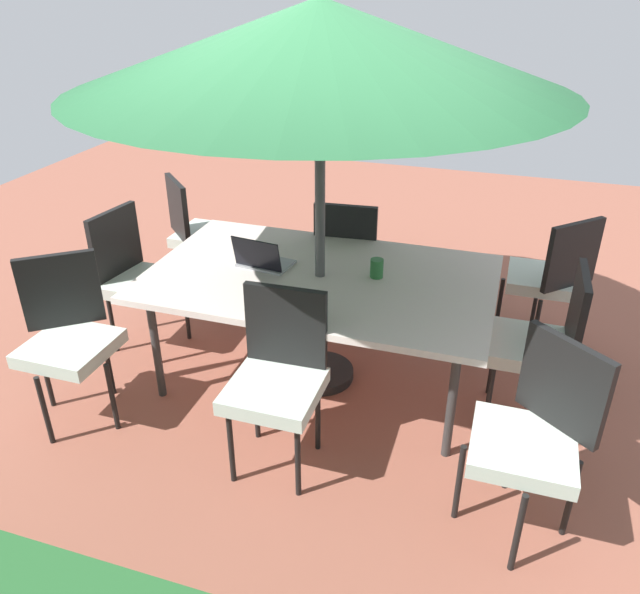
% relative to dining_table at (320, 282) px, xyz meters
% --- Properties ---
extents(ground_plane, '(10.00, 10.00, 0.02)m').
position_rel_dining_table_xyz_m(ground_plane, '(0.00, 0.00, -0.71)').
color(ground_plane, '#935442').
extents(dining_table, '(2.09, 1.28, 0.75)m').
position_rel_dining_table_xyz_m(dining_table, '(0.00, 0.00, 0.00)').
color(dining_table, silver).
rests_on(dining_table, ground_plane).
extents(patio_umbrella, '(2.65, 2.65, 2.28)m').
position_rel_dining_table_xyz_m(patio_umbrella, '(0.00, 0.00, 1.34)').
color(patio_umbrella, '#4C4C4C').
rests_on(patio_umbrella, ground_plane).
extents(chair_south, '(0.47, 0.48, 0.98)m').
position_rel_dining_table_xyz_m(chair_south, '(0.03, -0.77, -0.15)').
color(chair_south, silver).
rests_on(chair_south, ground_plane).
extents(chair_north, '(0.46, 0.47, 0.98)m').
position_rel_dining_table_xyz_m(chair_north, '(-0.02, 0.78, -0.15)').
color(chair_north, silver).
rests_on(chair_north, ground_plane).
extents(chair_northwest, '(0.58, 0.58, 0.98)m').
position_rel_dining_table_xyz_m(chair_northwest, '(-1.29, 0.85, -0.15)').
color(chair_northwest, silver).
rests_on(chair_northwest, ground_plane).
extents(chair_southwest, '(0.59, 0.59, 0.98)m').
position_rel_dining_table_xyz_m(chair_southwest, '(-1.37, -0.87, -0.15)').
color(chair_southwest, silver).
rests_on(chair_southwest, ground_plane).
extents(chair_northeast, '(0.58, 0.58, 0.98)m').
position_rel_dining_table_xyz_m(chair_northeast, '(1.27, 0.78, -0.15)').
color(chair_northeast, silver).
rests_on(chair_northeast, ground_plane).
extents(chair_west, '(0.46, 0.46, 0.98)m').
position_rel_dining_table_xyz_m(chair_west, '(-1.32, 0.01, -0.15)').
color(chair_west, silver).
rests_on(chair_west, ground_plane).
extents(chair_east, '(0.49, 0.48, 0.98)m').
position_rel_dining_table_xyz_m(chair_east, '(1.32, -0.02, -0.15)').
color(chair_east, silver).
rests_on(chair_east, ground_plane).
extents(chair_southeast, '(0.59, 0.59, 0.98)m').
position_rel_dining_table_xyz_m(chair_southeast, '(1.28, -0.86, -0.15)').
color(chair_southeast, silver).
rests_on(chair_southeast, ground_plane).
extents(laptop, '(0.35, 0.29, 0.21)m').
position_rel_dining_table_xyz_m(laptop, '(0.37, -0.00, 0.09)').
color(laptop, gray).
rests_on(laptop, dining_table).
extents(cup, '(0.08, 0.08, 0.12)m').
position_rel_dining_table_xyz_m(cup, '(-0.33, -0.08, 0.10)').
color(cup, '#286B33').
rests_on(cup, dining_table).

